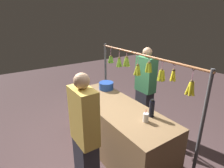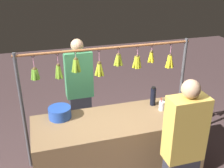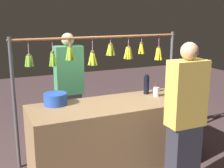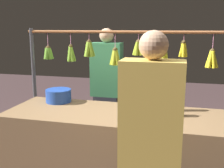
{
  "view_description": "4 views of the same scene",
  "coord_description": "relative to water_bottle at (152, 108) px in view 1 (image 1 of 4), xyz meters",
  "views": [
    {
      "loc": [
        -2.16,
        1.55,
        2.21
      ],
      "look_at": [
        0.14,
        0.0,
        1.18
      ],
      "focal_mm": 30.12,
      "sensor_mm": 36.0,
      "label": 1
    },
    {
      "loc": [
        0.88,
        2.68,
        2.6
      ],
      "look_at": [
        0.09,
        0.0,
        1.33
      ],
      "focal_mm": 43.27,
      "sensor_mm": 36.0,
      "label": 2
    },
    {
      "loc": [
        1.43,
        3.09,
        1.92
      ],
      "look_at": [
        0.06,
        0.0,
        1.1
      ],
      "focal_mm": 47.37,
      "sensor_mm": 36.0,
      "label": 3
    },
    {
      "loc": [
        -0.59,
        2.41,
        1.65
      ],
      "look_at": [
        0.02,
        0.0,
        1.13
      ],
      "focal_mm": 43.55,
      "sensor_mm": 36.0,
      "label": 4
    }
  ],
  "objects": [
    {
      "name": "water_bottle",
      "position": [
        0.0,
        0.0,
        0.0
      ],
      "size": [
        0.07,
        0.07,
        0.26
      ],
      "color": "black",
      "rests_on": "market_counter"
    },
    {
      "name": "market_counter",
      "position": [
        0.54,
        0.21,
        -0.55
      ],
      "size": [
        2.09,
        0.74,
        0.85
      ],
      "primitive_type": "cube",
      "color": "olive",
      "rests_on": "ground"
    },
    {
      "name": "ground_plane",
      "position": [
        0.54,
        0.21,
        -0.98
      ],
      "size": [
        12.0,
        12.0,
        0.0
      ],
      "primitive_type": "plane",
      "color": "#4B3738"
    },
    {
      "name": "blue_bucket",
      "position": [
        1.23,
        -0.02,
        -0.06
      ],
      "size": [
        0.27,
        0.27,
        0.14
      ],
      "primitive_type": "cylinder",
      "color": "#254CB1",
      "rests_on": "market_counter"
    },
    {
      "name": "customer_person",
      "position": [
        0.11,
        0.98,
        -0.17
      ],
      "size": [
        0.39,
        0.21,
        1.64
      ],
      "color": "#2D2D38",
      "rests_on": "ground"
    },
    {
      "name": "drink_cup",
      "position": [
        -0.05,
        0.16,
        -0.06
      ],
      "size": [
        0.08,
        0.08,
        0.17
      ],
      "color": "silver",
      "rests_on": "market_counter"
    },
    {
      "name": "display_rack",
      "position": [
        0.55,
        -0.29,
        0.25
      ],
      "size": [
        2.31,
        0.13,
        1.64
      ],
      "color": "#4C4C51",
      "rests_on": "ground"
    },
    {
      "name": "vendor_person",
      "position": [
        0.86,
        -0.7,
        -0.17
      ],
      "size": [
        0.39,
        0.21,
        1.64
      ],
      "color": "#2D2D38",
      "rests_on": "ground"
    }
  ]
}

